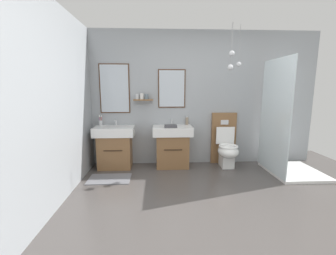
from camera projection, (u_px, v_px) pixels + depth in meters
ground_plane at (231, 219)px, 2.67m from camera, size 5.63×5.29×0.10m
wall_back at (200, 99)px, 4.39m from camera, size 4.43×0.65×2.53m
wall_left at (32, 108)px, 2.34m from camera, size 0.12×4.09×2.53m
bath_mat at (110, 179)px, 3.70m from camera, size 0.68×0.44×0.01m
vanity_sink_left at (115, 146)px, 4.21m from camera, size 0.73×0.48×0.77m
tap_on_left_sink at (116, 121)px, 4.30m from camera, size 0.03×0.13×0.11m
vanity_sink_right at (172, 145)px, 4.26m from camera, size 0.73×0.48×0.77m
tap_on_right_sink at (172, 121)px, 4.35m from camera, size 0.03×0.13×0.11m
toilet at (226, 146)px, 4.31m from camera, size 0.48×0.62×1.00m
toothbrush_cup at (101, 122)px, 4.28m from camera, size 0.07×0.07×0.20m
soap_dispenser at (187, 121)px, 4.36m from camera, size 0.06×0.06×0.18m
folded_hand_towel at (171, 126)px, 4.06m from camera, size 0.22×0.16×0.04m
shower_tray at (286, 149)px, 3.89m from camera, size 0.85×0.96×1.95m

